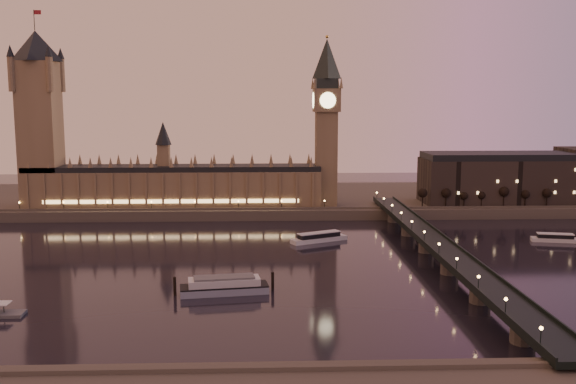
# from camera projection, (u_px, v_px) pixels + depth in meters

# --- Properties ---
(ground) EXTENTS (700.00, 700.00, 0.00)m
(ground) POSITION_uv_depth(u_px,v_px,m) (229.00, 264.00, 280.47)
(ground) COLOR black
(ground) RESTS_ON ground
(far_embankment) EXTENTS (560.00, 130.00, 6.00)m
(far_embankment) POSITION_uv_depth(u_px,v_px,m) (285.00, 199.00, 444.33)
(far_embankment) COLOR #423D35
(far_embankment) RESTS_ON ground
(palace_of_westminster) EXTENTS (180.00, 26.62, 52.00)m
(palace_of_westminster) POSITION_uv_depth(u_px,v_px,m) (174.00, 181.00, 395.58)
(palace_of_westminster) COLOR brown
(palace_of_westminster) RESTS_ON ground
(victoria_tower) EXTENTS (31.68, 31.68, 118.00)m
(victoria_tower) POSITION_uv_depth(u_px,v_px,m) (39.00, 109.00, 386.37)
(victoria_tower) COLOR brown
(victoria_tower) RESTS_ON ground
(big_ben) EXTENTS (17.68, 17.68, 104.00)m
(big_ben) POSITION_uv_depth(u_px,v_px,m) (326.00, 112.00, 392.97)
(big_ben) COLOR brown
(big_ben) RESTS_ON ground
(westminster_bridge) EXTENTS (13.20, 260.00, 15.30)m
(westminster_bridge) POSITION_uv_depth(u_px,v_px,m) (436.00, 250.00, 283.03)
(westminster_bridge) COLOR black
(westminster_bridge) RESTS_ON ground
(city_block) EXTENTS (155.00, 45.00, 34.00)m
(city_block) POSITION_uv_depth(u_px,v_px,m) (542.00, 176.00, 413.91)
(city_block) COLOR black
(city_block) RESTS_ON ground
(bare_tree_0) EXTENTS (5.16, 5.16, 10.49)m
(bare_tree_0) POSITION_uv_depth(u_px,v_px,m) (421.00, 195.00, 390.37)
(bare_tree_0) COLOR black
(bare_tree_0) RESTS_ON ground
(bare_tree_1) EXTENTS (5.16, 5.16, 10.49)m
(bare_tree_1) POSITION_uv_depth(u_px,v_px,m) (443.00, 195.00, 390.85)
(bare_tree_1) COLOR black
(bare_tree_1) RESTS_ON ground
(bare_tree_2) EXTENTS (5.16, 5.16, 10.49)m
(bare_tree_2) POSITION_uv_depth(u_px,v_px,m) (464.00, 195.00, 391.32)
(bare_tree_2) COLOR black
(bare_tree_2) RESTS_ON ground
(bare_tree_3) EXTENTS (5.16, 5.16, 10.49)m
(bare_tree_3) POSITION_uv_depth(u_px,v_px,m) (485.00, 195.00, 391.80)
(bare_tree_3) COLOR black
(bare_tree_3) RESTS_ON ground
(bare_tree_4) EXTENTS (5.16, 5.16, 10.49)m
(bare_tree_4) POSITION_uv_depth(u_px,v_px,m) (506.00, 195.00, 392.28)
(bare_tree_4) COLOR black
(bare_tree_4) RESTS_ON ground
(bare_tree_5) EXTENTS (5.16, 5.16, 10.49)m
(bare_tree_5) POSITION_uv_depth(u_px,v_px,m) (527.00, 194.00, 392.75)
(bare_tree_5) COLOR black
(bare_tree_5) RESTS_ON ground
(bare_tree_6) EXTENTS (5.16, 5.16, 10.49)m
(bare_tree_6) POSITION_uv_depth(u_px,v_px,m) (548.00, 194.00, 393.23)
(bare_tree_6) COLOR black
(bare_tree_6) RESTS_ON ground
(cruise_boat_a) EXTENTS (29.94, 18.90, 4.81)m
(cruise_boat_a) POSITION_uv_depth(u_px,v_px,m) (319.00, 237.00, 324.96)
(cruise_boat_a) COLOR silver
(cruise_boat_a) RESTS_ON ground
(cruise_boat_b) EXTENTS (23.83, 10.62, 4.27)m
(cruise_boat_b) POSITION_uv_depth(u_px,v_px,m) (555.00, 238.00, 324.72)
(cruise_boat_b) COLOR silver
(cruise_boat_b) RESTS_ON ground
(moored_barge) EXTENTS (37.21, 13.70, 6.89)m
(moored_barge) POSITION_uv_depth(u_px,v_px,m) (224.00, 286.00, 237.99)
(moored_barge) COLOR #818DA4
(moored_barge) RESTS_ON ground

